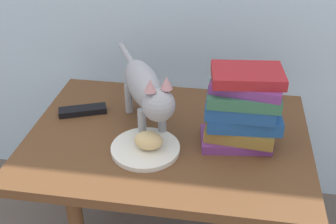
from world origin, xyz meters
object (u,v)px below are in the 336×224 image
(plate, at_px, (145,149))
(tv_remote, at_px, (83,111))
(book_stack, at_px, (242,109))
(side_table, at_px, (168,152))
(cat, at_px, (146,89))
(bread_roll, at_px, (149,141))

(plate, xyz_separation_m, tv_remote, (-0.24, 0.16, 0.00))
(tv_remote, bearing_deg, book_stack, -31.33)
(plate, bearing_deg, book_stack, 16.76)
(plate, bearing_deg, tv_remote, 145.70)
(side_table, height_order, tv_remote, tv_remote)
(side_table, height_order, cat, cat)
(bread_roll, relative_size, book_stack, 0.35)
(cat, xyz_separation_m, book_stack, (0.28, -0.04, -0.02))
(side_table, bearing_deg, plate, -120.25)
(cat, distance_m, book_stack, 0.28)
(plate, height_order, cat, cat)
(side_table, distance_m, plate, 0.12)
(plate, relative_size, book_stack, 0.85)
(plate, xyz_separation_m, bread_roll, (0.01, -0.00, 0.03))
(plate, xyz_separation_m, book_stack, (0.26, 0.08, 0.11))
(cat, xyz_separation_m, tv_remote, (-0.22, 0.05, -0.12))
(plate, relative_size, tv_remote, 1.30)
(bread_roll, xyz_separation_m, tv_remote, (-0.25, 0.17, -0.03))
(tv_remote, bearing_deg, side_table, -36.48)
(side_table, distance_m, tv_remote, 0.31)
(bread_roll, height_order, book_stack, book_stack)
(side_table, xyz_separation_m, plate, (-0.05, -0.09, 0.07))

